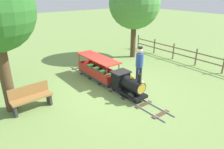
{
  "coord_description": "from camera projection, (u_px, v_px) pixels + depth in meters",
  "views": [
    {
      "loc": [
        4.63,
        5.93,
        3.69
      ],
      "look_at": [
        0.0,
        -0.09,
        0.55
      ],
      "focal_mm": 33.22,
      "sensor_mm": 36.0,
      "label": 1
    }
  ],
  "objects": [
    {
      "name": "track",
      "position": [
        110.0,
        86.0,
        8.5
      ],
      "size": [
        0.7,
        6.05,
        0.04
      ],
      "color": "gray",
      "rests_on": "ground_plane"
    },
    {
      "name": "locomotive",
      "position": [
        127.0,
        84.0,
        7.56
      ],
      "size": [
        0.66,
        1.45,
        1.02
      ],
      "color": "black",
      "rests_on": "ground_plane"
    },
    {
      "name": "conductor_person",
      "position": [
        139.0,
        63.0,
        8.28
      ],
      "size": [
        0.3,
        0.3,
        1.62
      ],
      "color": "#282D47",
      "rests_on": "ground_plane"
    },
    {
      "name": "fence_section",
      "position": [
        184.0,
        53.0,
        11.15
      ],
      "size": [
        0.08,
        7.13,
        0.9
      ],
      "color": "#756047",
      "rests_on": "ground_plane"
    },
    {
      "name": "oak_tree_near",
      "position": [
        135.0,
        3.0,
        11.09
      ],
      "size": [
        2.79,
        2.79,
        4.4
      ],
      "color": "#4C3823",
      "rests_on": "ground_plane"
    },
    {
      "name": "passenger_car",
      "position": [
        98.0,
        70.0,
        9.01
      ],
      "size": [
        0.76,
        2.35,
        0.97
      ],
      "color": "#3F3F3F",
      "rests_on": "ground_plane"
    },
    {
      "name": "park_bench",
      "position": [
        31.0,
        98.0,
        6.75
      ],
      "size": [
        1.32,
        0.46,
        0.82
      ],
      "color": "olive",
      "rests_on": "ground_plane"
    },
    {
      "name": "ground_plane",
      "position": [
        113.0,
        88.0,
        8.36
      ],
      "size": [
        60.0,
        60.0,
        0.0
      ],
      "primitive_type": "plane",
      "color": "#75934C"
    }
  ]
}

